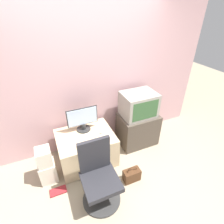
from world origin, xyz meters
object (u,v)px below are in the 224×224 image
object	(u,v)px
crt_tv	(139,105)
office_chair	(99,178)
cardboard_box_lower	(48,171)
mouse	(101,132)
handbag	(132,175)
keyboard	(88,136)
book	(58,191)
main_monitor	(83,119)

from	to	relation	value
crt_tv	office_chair	bearing A→B (deg)	-141.93
crt_tv	cardboard_box_lower	xyz separation A→B (m)	(-1.68, -0.25, -0.67)
mouse	cardboard_box_lower	distance (m)	1.01
mouse	crt_tv	xyz separation A→B (m)	(0.76, 0.14, 0.28)
office_chair	handbag	distance (m)	0.61
mouse	keyboard	bearing A→B (deg)	176.84
keyboard	book	size ratio (longest dim) A/B	1.37
crt_tv	cardboard_box_lower	bearing A→B (deg)	-171.70
mouse	office_chair	distance (m)	0.77
main_monitor	cardboard_box_lower	size ratio (longest dim) A/B	1.45
crt_tv	handbag	bearing A→B (deg)	-123.68
keyboard	book	xyz separation A→B (m)	(-0.62, -0.40, -0.54)
keyboard	handbag	xyz separation A→B (m)	(0.47, -0.65, -0.45)
main_monitor	keyboard	bearing A→B (deg)	-85.29
keyboard	handbag	world-z (taller)	keyboard
main_monitor	crt_tv	xyz separation A→B (m)	(1.00, -0.07, 0.09)
main_monitor	cardboard_box_lower	world-z (taller)	main_monitor
office_chair	cardboard_box_lower	size ratio (longest dim) A/B	2.70
mouse	book	xyz separation A→B (m)	(-0.84, -0.39, -0.55)
handbag	main_monitor	bearing A→B (deg)	120.11
cardboard_box_lower	book	size ratio (longest dim) A/B	1.47
mouse	cardboard_box_lower	world-z (taller)	mouse
mouse	book	size ratio (longest dim) A/B	0.22
main_monitor	crt_tv	world-z (taller)	crt_tv
crt_tv	book	world-z (taller)	crt_tv
crt_tv	cardboard_box_lower	distance (m)	1.83
office_chair	cardboard_box_lower	xyz separation A→B (m)	(-0.63, 0.58, -0.21)
mouse	book	bearing A→B (deg)	-155.25
crt_tv	cardboard_box_lower	size ratio (longest dim) A/B	1.70
office_chair	keyboard	bearing A→B (deg)	84.20
handbag	book	distance (m)	1.12
main_monitor	keyboard	distance (m)	0.28
mouse	cardboard_box_lower	bearing A→B (deg)	-173.24
cardboard_box_lower	main_monitor	bearing A→B (deg)	24.94
crt_tv	keyboard	bearing A→B (deg)	-172.83
main_monitor	cardboard_box_lower	distance (m)	0.95
handbag	book	world-z (taller)	handbag
cardboard_box_lower	keyboard	bearing A→B (deg)	9.88
office_chair	cardboard_box_lower	bearing A→B (deg)	137.21
cardboard_box_lower	crt_tv	bearing A→B (deg)	8.30
crt_tv	office_chair	distance (m)	1.42
handbag	cardboard_box_lower	bearing A→B (deg)	155.90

